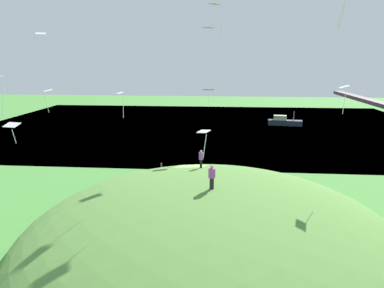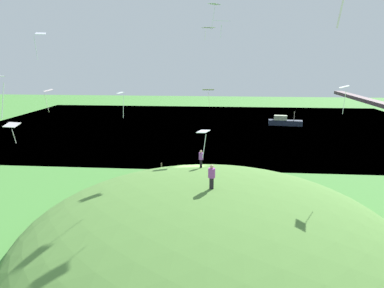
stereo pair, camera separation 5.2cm
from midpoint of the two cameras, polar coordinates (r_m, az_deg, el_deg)
The scene contains 18 objects.
ground_plane at distance 31.42m, azimuth -0.08°, elevation -7.43°, with size 160.00×160.00×0.00m, color #498B3A.
lake_water at distance 60.51m, azimuth 2.34°, elevation 2.96°, with size 50.48×80.00×0.40m, color teal.
grass_hill at distance 23.19m, azimuth 3.33°, elevation -15.78°, with size 26.47×25.24×6.11m, color #55853B.
bridge_deck_far at distance 65.89m, azimuth 29.79°, elevation 5.79°, with size 45.43×1.80×0.70m, color #614C50.
boat_on_lake at distance 62.86m, azimuth 15.47°, elevation 3.67°, with size 2.19×6.07×2.58m.
person_walking_path at distance 22.63m, azimuth 3.43°, elevation -5.14°, with size 0.60×0.60×1.70m.
person_with_child at distance 28.53m, azimuth 1.60°, elevation -2.21°, with size 0.52×0.52×1.56m.
kite_0 at distance 26.91m, azimuth -11.98°, elevation 8.06°, with size 0.81×0.75×2.00m.
kite_3 at distance 16.58m, azimuth 2.05°, elevation 1.83°, with size 0.84×0.70×1.43m.
kite_7 at distance 25.26m, azimuth -24.46°, elevation 16.36°, with size 0.66×0.74×1.76m.
kite_8 at distance 34.89m, azimuth 2.83°, elevation 19.14°, with size 1.30×1.45×1.23m.
kite_9 at distance 26.53m, azimuth 24.55°, elevation 8.59°, with size 1.06×0.85×2.04m.
kite_10 at distance 34.30m, azimuth -23.25°, elevation 8.22°, with size 1.36×1.27×2.16m.
kite_12 at distance 26.98m, azimuth 5.10°, elevation 20.10°, with size 1.22×1.39×1.29m.
kite_13 at distance 34.19m, azimuth 2.83°, elevation 9.12°, with size 0.93×1.24×1.86m.
kite_14 at distance 31.03m, azimuth 3.86°, elevation 22.46°, with size 1.26×1.18×2.26m.
kite_15 at distance 25.70m, azimuth -28.27°, elevation 2.80°, with size 0.84×1.11×1.36m.
mooring_post at distance 36.06m, azimuth -5.17°, elevation -3.89°, with size 0.14×0.14×0.83m, color brown.
Camera 2 is at (29.10, 2.50, 11.58)m, focal length 31.32 mm.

